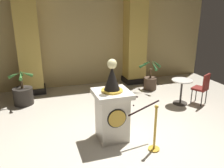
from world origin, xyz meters
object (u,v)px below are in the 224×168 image
stanchion_near (155,135)px  pedestal_clock (112,109)px  stanchion_far (116,107)px  cafe_chair_red (203,86)px  potted_palm_right (150,80)px  cafe_table (181,89)px  potted_palm_left (23,94)px

stanchion_near → pedestal_clock: bearing=133.5°
stanchion_far → pedestal_clock: bearing=-115.3°
pedestal_clock → cafe_chair_red: pedestal_clock is taller
potted_palm_right → cafe_chair_red: 1.94m
stanchion_near → stanchion_far: bearing=100.5°
cafe_chair_red → stanchion_near: bearing=-146.1°
stanchion_near → stanchion_far: stanchion_far is taller
pedestal_clock → potted_palm_right: bearing=48.9°
pedestal_clock → stanchion_far: (0.39, 0.83, -0.34)m
pedestal_clock → cafe_table: size_ratio=2.37×
cafe_chair_red → cafe_table: bearing=159.7°
stanchion_far → potted_palm_left: (-2.33, 1.89, -0.05)m
stanchion_far → cafe_table: size_ratio=1.35×
potted_palm_left → cafe_table: 4.81m
stanchion_near → cafe_table: stanchion_near is taller
stanchion_far → potted_palm_left: bearing=141.0°
stanchion_far → potted_palm_right: (1.98, 1.89, -0.03)m
pedestal_clock → stanchion_far: bearing=64.7°
stanchion_far → potted_palm_right: potted_palm_right is taller
cafe_chair_red → pedestal_clock: bearing=-162.8°
potted_palm_right → cafe_table: (0.26, -1.51, 0.16)m
stanchion_near → cafe_chair_red: size_ratio=1.05×
potted_palm_left → potted_palm_right: (4.31, 0.00, 0.02)m
potted_palm_right → cafe_table: bearing=-80.3°
cafe_table → potted_palm_left: bearing=161.7°
pedestal_clock → cafe_table: (2.63, 1.21, -0.21)m
pedestal_clock → potted_palm_left: bearing=125.5°
pedestal_clock → stanchion_near: (0.68, -0.71, -0.35)m
pedestal_clock → cafe_chair_red: 3.37m
pedestal_clock → potted_palm_right: 3.63m
potted_palm_left → pedestal_clock: bearing=-54.5°
pedestal_clock → stanchion_far: 0.98m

